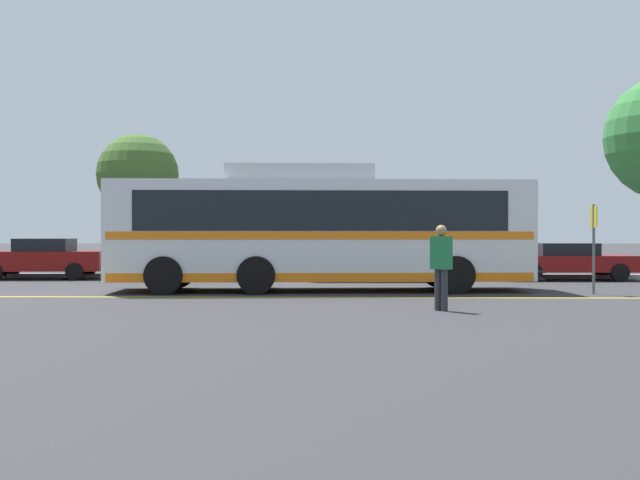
% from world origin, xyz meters
% --- Properties ---
extents(ground_plane, '(220.00, 220.00, 0.00)m').
position_xyz_m(ground_plane, '(0.00, 0.00, 0.00)').
color(ground_plane, '#2D2D30').
extents(lane_strip_0, '(31.40, 0.20, 0.01)m').
position_xyz_m(lane_strip_0, '(-0.41, -2.64, 0.00)').
color(lane_strip_0, gold).
rests_on(lane_strip_0, ground_plane).
extents(curb_strip, '(39.40, 0.36, 0.15)m').
position_xyz_m(curb_strip, '(-0.41, 5.50, 0.07)').
color(curb_strip, '#99999E').
rests_on(curb_strip, ground_plane).
extents(transit_bus, '(11.83, 3.21, 3.45)m').
position_xyz_m(transit_bus, '(-0.42, -0.44, 1.73)').
color(transit_bus, silver).
rests_on(transit_bus, ground_plane).
extents(parked_car_0, '(4.47, 2.01, 1.42)m').
position_xyz_m(parked_car_0, '(-10.27, 4.74, 0.73)').
color(parked_car_0, maroon).
rests_on(parked_car_0, ground_plane).
extents(parked_car_1, '(4.63, 2.22, 1.29)m').
position_xyz_m(parked_car_1, '(-4.67, 4.43, 0.67)').
color(parked_car_1, olive).
rests_on(parked_car_1, ground_plane).
extents(parked_car_2, '(4.86, 2.16, 1.51)m').
position_xyz_m(parked_car_2, '(1.49, 4.28, 0.76)').
color(parked_car_2, '#4C3823').
rests_on(parked_car_2, ground_plane).
extents(parked_car_3, '(4.64, 1.94, 1.27)m').
position_xyz_m(parked_car_3, '(7.93, 4.63, 0.66)').
color(parked_car_3, maroon).
rests_on(parked_car_3, ground_plane).
extents(pedestrian_0, '(0.44, 0.46, 1.76)m').
position_xyz_m(pedestrian_0, '(2.22, -5.80, 1.00)').
color(pedestrian_0, '#2D2D33').
rests_on(pedestrian_0, ground_plane).
extents(bus_stop_sign, '(0.07, 0.40, 2.35)m').
position_xyz_m(bus_stop_sign, '(6.78, -1.43, 1.49)').
color(bus_stop_sign, '#59595E').
rests_on(bus_stop_sign, ground_plane).
extents(tree_1, '(3.26, 3.26, 5.62)m').
position_xyz_m(tree_1, '(-8.00, 8.80, 3.97)').
color(tree_1, '#513823').
rests_on(tree_1, ground_plane).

